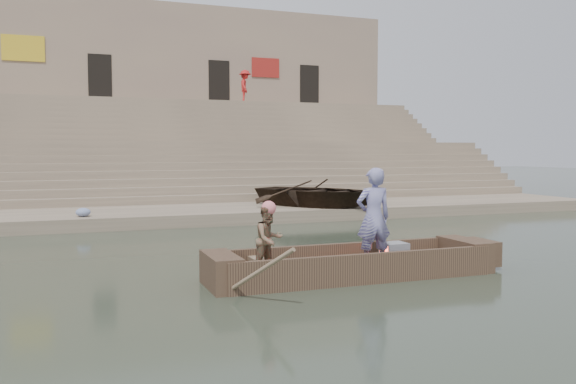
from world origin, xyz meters
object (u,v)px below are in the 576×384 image
pedestrian (245,86)px  rowing_man (269,239)px  television (394,253)px  main_rowboat (352,272)px  standing_man (373,217)px  beached_rowboat (318,193)px

pedestrian → rowing_man: bearing=-176.7°
television → pedestrian: pedestrian is taller
main_rowboat → standing_man: size_ratio=2.68×
standing_man → rowing_man: standing_man is taller
television → rowing_man: bearing=-176.9°
standing_man → beached_rowboat: size_ratio=0.40×
rowing_man → television: size_ratio=2.69×
main_rowboat → rowing_man: 1.87m
main_rowboat → beached_rowboat: bearing=70.5°
standing_man → television: bearing=-158.2°
standing_man → rowing_man: size_ratio=1.51×
television → beached_rowboat: size_ratio=0.10×
beached_rowboat → pedestrian: size_ratio=2.50×
standing_man → rowing_man: 2.09m
rowing_man → pedestrian: size_ratio=0.66×
standing_man → rowing_man: bearing=3.9°
rowing_man → pedestrian: bearing=52.9°
rowing_man → pedestrian: (6.63, 24.04, 5.30)m
standing_man → beached_rowboat: (3.08, 9.86, -0.27)m
pedestrian → main_rowboat: bearing=-172.9°
standing_man → television: size_ratio=4.06×
rowing_man → beached_rowboat: bearing=40.7°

